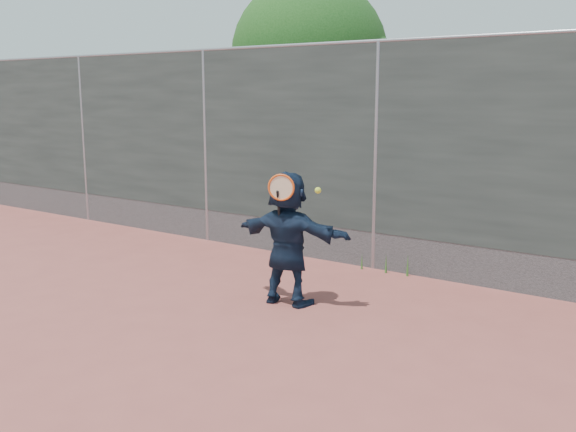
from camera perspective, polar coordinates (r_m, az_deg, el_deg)
The scene contains 6 objects.
ground at distance 6.11m, azimuth -8.02°, elevation -11.81°, with size 80.00×80.00×0.00m, color #9E4C42.
player at distance 7.15m, azimuth 0.00°, elevation -1.98°, with size 1.40×0.45×1.51m, color #152339.
fence at distance 8.57m, azimuth 7.83°, elevation 5.66°, with size 20.00×0.06×3.03m.
swing_action at distance 6.84m, azimuth -0.30°, elevation 2.39°, with size 0.58×0.19×0.51m.
tree_left at distance 12.61m, azimuth 2.63°, elevation 13.55°, with size 3.15×3.00×4.53m.
weed_clump at distance 8.59m, azimuth 8.98°, elevation -4.19°, with size 0.68×0.07×0.30m.
Camera 1 is at (3.87, -4.11, 2.34)m, focal length 40.00 mm.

